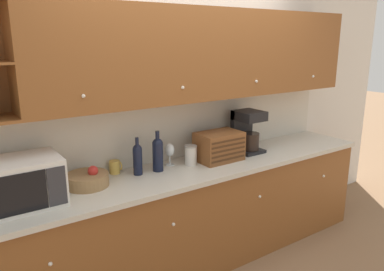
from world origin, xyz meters
name	(u,v)px	position (x,y,z in m)	size (l,w,h in m)	color
ground_plane	(180,245)	(0.00, 0.00, 0.00)	(24.00, 24.00, 0.00)	#896647
wall_back	(177,114)	(0.00, 0.03, 1.30)	(5.93, 0.06, 2.60)	silver
counter_unit	(198,214)	(0.00, -0.30, 0.45)	(3.55, 0.63, 0.90)	brown
backsplash_panel	(179,128)	(0.00, -0.01, 1.18)	(3.53, 0.01, 0.55)	beige
upper_cabinets	(205,55)	(0.16, -0.17, 1.82)	(3.53, 0.36, 0.74)	brown
microwave	(19,183)	(-1.39, -0.30, 1.06)	(0.51, 0.38, 0.31)	silver
fruit_basket	(88,180)	(-0.93, -0.21, 0.95)	(0.31, 0.31, 0.15)	#937047
mug	(115,167)	(-0.65, -0.07, 0.96)	(0.10, 0.08, 0.10)	gold
second_wine_bottle	(138,158)	(-0.51, -0.20, 1.04)	(0.07, 0.07, 0.30)	black
wine_bottle	(158,153)	(-0.34, -0.21, 1.05)	(0.09, 0.09, 0.34)	black
wine_glass	(170,151)	(-0.19, -0.15, 1.03)	(0.08, 0.08, 0.19)	silver
storage_canister	(191,155)	(-0.04, -0.24, 0.99)	(0.11, 0.11, 0.17)	silver
bread_box	(219,146)	(0.24, -0.28, 1.03)	(0.40, 0.27, 0.25)	brown
coffee_maker	(247,131)	(0.63, -0.21, 1.10)	(0.24, 0.26, 0.40)	black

